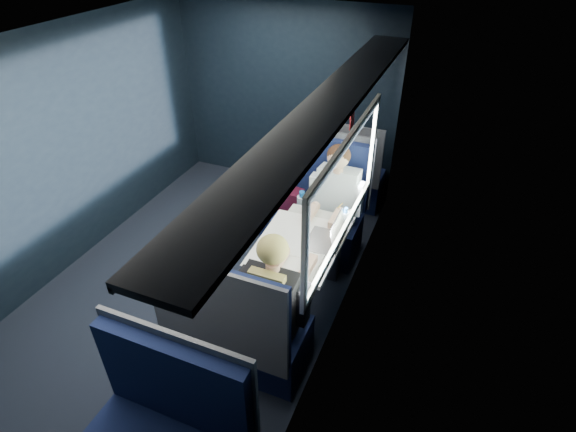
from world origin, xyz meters
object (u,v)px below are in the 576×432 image
at_px(laptop, 330,236).
at_px(cup, 350,216).
at_px(woman, 277,296).
at_px(seat_row_front, 340,175).
at_px(man, 334,203).
at_px(seat_bay_near, 314,213).
at_px(seat_bay_far, 239,331).
at_px(bottle_small, 345,221).
at_px(table, 302,246).

xyz_separation_m(laptop, cup, (0.06, 0.40, -0.03)).
distance_m(woman, cup, 1.17).
height_order(seat_row_front, man, man).
height_order(woman, cup, woman).
bearing_deg(seat_bay_near, man, -33.08).
relative_size(seat_bay_near, woman, 0.95).
height_order(seat_bay_near, seat_bay_far, same).
bearing_deg(cup, seat_bay_near, 138.84).
distance_m(laptop, cup, 0.41).
distance_m(woman, laptop, 0.77).
distance_m(seat_bay_far, laptop, 1.08).
height_order(seat_bay_near, woman, woman).
bearing_deg(seat_bay_far, bottle_small, 67.10).
bearing_deg(laptop, seat_bay_far, -114.73).
distance_m(table, seat_row_front, 1.82).
bearing_deg(woman, seat_bay_near, 99.48).
xyz_separation_m(seat_bay_near, woman, (0.26, -1.58, 0.31)).
distance_m(man, cup, 0.35).
relative_size(table, man, 0.76).
height_order(seat_row_front, cup, seat_row_front).
distance_m(table, seat_bay_near, 0.92).
bearing_deg(bottle_small, seat_row_front, 107.37).
xyz_separation_m(seat_bay_far, cup, (0.48, 1.31, 0.37)).
height_order(woman, bottle_small, woman).
relative_size(seat_row_front, woman, 0.88).
xyz_separation_m(table, bottle_small, (0.30, 0.26, 0.18)).
distance_m(woman, bottle_small, 1.00).
relative_size(bottle_small, cup, 2.59).
height_order(table, cup, cup).
bearing_deg(bottle_small, man, 117.75).
bearing_deg(laptop, seat_bay_near, 117.48).
bearing_deg(laptop, bottle_small, 75.03).
xyz_separation_m(seat_bay_near, seat_bay_far, (0.01, -1.75, -0.01)).
bearing_deg(laptop, man, 104.40).
bearing_deg(laptop, woman, -102.86).
bearing_deg(seat_bay_far, laptop, 65.27).
bearing_deg(man, cup, -48.52).
distance_m(seat_bay_near, seat_row_front, 0.93).
height_order(man, cup, man).
bearing_deg(cup, bottle_small, -89.59).
bearing_deg(woman, seat_bay_far, -146.18).
bearing_deg(cup, laptop, -98.30).
relative_size(seat_bay_near, seat_row_front, 1.09).
bearing_deg(man, bottle_small, -62.25).
bearing_deg(seat_bay_far, man, 80.97).
height_order(table, laptop, laptop).
bearing_deg(cup, woman, -101.27).
distance_m(bottle_small, cup, 0.19).
bearing_deg(bottle_small, seat_bay_near, 129.03).
relative_size(seat_bay_far, laptop, 3.46).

